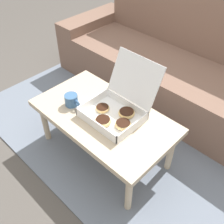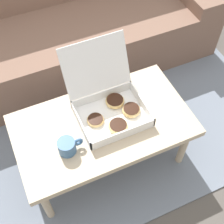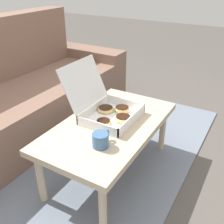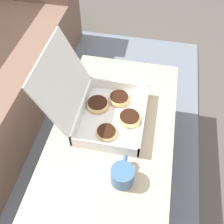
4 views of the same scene
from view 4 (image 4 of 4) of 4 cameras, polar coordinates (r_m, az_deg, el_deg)
The scene contains 5 objects.
ground_plane at distance 1.56m, azimuth -5.69°, elevation -11.31°, with size 12.00×12.00×0.00m, color #514C47.
area_rug at distance 1.64m, azimuth -15.98°, elevation -9.04°, with size 2.54×1.89×0.01m, color slate.
coffee_table at distance 1.23m, azimuth 0.20°, elevation -5.04°, with size 0.98×0.55×0.40m.
pastry_box at distance 1.20m, azimuth -1.94°, elevation 1.07°, with size 0.37×0.43×0.34m.
coffee_mug at distance 1.04m, azimuth 2.29°, elevation -13.48°, with size 0.13×0.09×0.08m.
Camera 4 is at (-0.67, -0.29, 1.38)m, focal length 42.00 mm.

